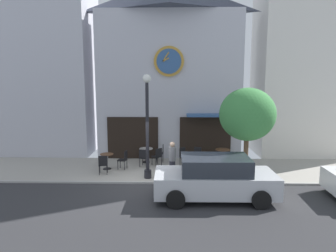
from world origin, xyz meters
The scene contains 19 objects.
ground_plane centered at (0.00, -1.22, -0.02)m, with size 29.36×10.85×0.13m.
clock_building centered at (0.88, 5.20, 5.02)m, with size 7.92×3.28×9.75m.
neighbor_building_left centered at (-6.49, 5.98, 6.93)m, with size 5.64×3.58×13.85m.
neighbor_building_right centered at (8.62, 5.81, 7.76)m, with size 5.26×3.25×15.52m.
street_lamp centered at (0.02, 0.77, 2.29)m, with size 0.36×0.36×4.51m.
street_tree centered at (4.22, 0.52, 2.84)m, with size 2.33×2.09×3.96m.
cafe_table_near_curb centered at (-2.08, 2.07, 0.51)m, with size 0.63×0.63×0.76m.
cafe_table_center_left centered at (-0.30, 3.31, 0.53)m, with size 0.70×0.70×0.76m.
cafe_table_center centered at (2.15, 2.14, 0.48)m, with size 0.62×0.62×0.72m.
cafe_table_leftmost centered at (3.68, 3.15, 0.56)m, with size 0.75×0.75×0.76m.
cafe_chair_facing_wall centered at (0.49, 3.53, 0.53)m, with size 0.41×0.41×0.90m.
cafe_chair_mid_row centered at (1.66, 2.84, 0.53)m, with size 0.57×0.57×0.90m.
cafe_chair_curbside centered at (-0.34, 2.46, 0.53)m, with size 0.50×0.50×0.90m.
cafe_chair_near_lamp centered at (-1.25, 2.07, 0.53)m, with size 0.46×0.46×0.90m.
cafe_chair_corner centered at (0.34, 2.74, 0.53)m, with size 0.56×0.56×0.90m.
cafe_chair_right_end centered at (-2.06, 1.21, 0.53)m, with size 0.46×0.46×0.90m.
cafe_chair_near_tree centered at (2.35, 2.94, 0.53)m, with size 0.49×0.49×0.90m.
pedestrian_grey centered at (1.10, 0.55, 0.86)m, with size 0.39×0.39×1.67m.
parked_car_silver centered at (2.65, -1.48, 0.76)m, with size 4.32×2.05×1.55m.
Camera 1 is at (1.21, -11.78, 4.18)m, focal length 31.67 mm.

